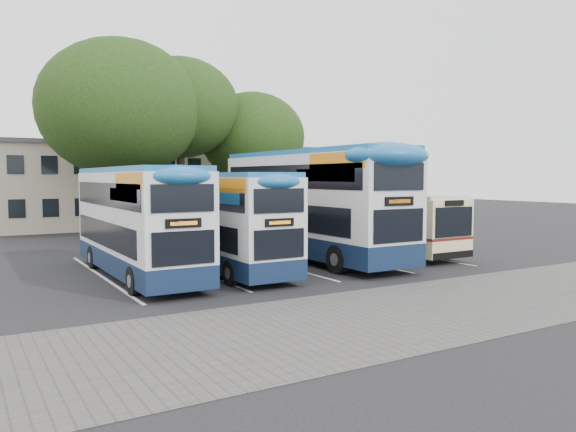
{
  "coord_description": "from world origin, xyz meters",
  "views": [
    {
      "loc": [
        -15.37,
        -16.42,
        3.72
      ],
      "look_at": [
        -2.62,
        5.0,
        1.98
      ],
      "focal_mm": 35.0,
      "sensor_mm": 36.0,
      "label": 1
    }
  ],
  "objects_px": {
    "tree_right": "(252,137)",
    "bus_dd_right": "(310,199)",
    "bus_dd_left": "(137,217)",
    "tree_left": "(120,108)",
    "tree_mid": "(180,108)",
    "bus_dd_mid": "(221,217)",
    "lamp_post": "(285,159)",
    "bus_single": "(378,219)"
  },
  "relations": [
    {
      "from": "tree_right",
      "to": "bus_dd_right",
      "type": "xyz_separation_m",
      "value": [
        -3.93,
        -13.36,
        -3.75
      ]
    },
    {
      "from": "bus_dd_right",
      "to": "bus_dd_left",
      "type": "bearing_deg",
      "value": -175.49
    },
    {
      "from": "tree_right",
      "to": "bus_dd_left",
      "type": "bearing_deg",
      "value": -130.59
    },
    {
      "from": "tree_left",
      "to": "tree_mid",
      "type": "relative_size",
      "value": 1.04
    },
    {
      "from": "tree_mid",
      "to": "bus_dd_mid",
      "type": "bearing_deg",
      "value": -103.86
    },
    {
      "from": "lamp_post",
      "to": "bus_single",
      "type": "bearing_deg",
      "value": -102.92
    },
    {
      "from": "lamp_post",
      "to": "tree_left",
      "type": "bearing_deg",
      "value": -167.45
    },
    {
      "from": "tree_right",
      "to": "bus_single",
      "type": "relative_size",
      "value": 0.98
    },
    {
      "from": "bus_dd_right",
      "to": "bus_single",
      "type": "height_order",
      "value": "bus_dd_right"
    },
    {
      "from": "tree_right",
      "to": "bus_dd_left",
      "type": "xyz_separation_m",
      "value": [
        -11.99,
        -14.0,
        -4.21
      ]
    },
    {
      "from": "lamp_post",
      "to": "tree_right",
      "type": "xyz_separation_m",
      "value": [
        -3.6,
        -1.73,
        1.37
      ]
    },
    {
      "from": "lamp_post",
      "to": "bus_dd_right",
      "type": "relative_size",
      "value": 0.77
    },
    {
      "from": "bus_dd_mid",
      "to": "tree_mid",
      "type": "bearing_deg",
      "value": 76.14
    },
    {
      "from": "lamp_post",
      "to": "bus_dd_mid",
      "type": "height_order",
      "value": "lamp_post"
    },
    {
      "from": "tree_left",
      "to": "bus_dd_mid",
      "type": "height_order",
      "value": "tree_left"
    },
    {
      "from": "tree_left",
      "to": "bus_dd_right",
      "type": "relative_size",
      "value": 1.0
    },
    {
      "from": "tree_mid",
      "to": "bus_single",
      "type": "height_order",
      "value": "tree_mid"
    },
    {
      "from": "tree_right",
      "to": "tree_mid",
      "type": "bearing_deg",
      "value": -175.98
    },
    {
      "from": "tree_right",
      "to": "bus_dd_left",
      "type": "distance_m",
      "value": 18.91
    },
    {
      "from": "tree_left",
      "to": "bus_dd_right",
      "type": "bearing_deg",
      "value": -66.35
    },
    {
      "from": "lamp_post",
      "to": "tree_right",
      "type": "distance_m",
      "value": 4.22
    },
    {
      "from": "tree_mid",
      "to": "bus_single",
      "type": "xyz_separation_m",
      "value": [
        5.5,
        -12.8,
        -6.42
      ]
    },
    {
      "from": "tree_left",
      "to": "tree_right",
      "type": "relative_size",
      "value": 1.23
    },
    {
      "from": "bus_dd_left",
      "to": "bus_dd_mid",
      "type": "xyz_separation_m",
      "value": [
        3.25,
        -0.26,
        -0.1
      ]
    },
    {
      "from": "lamp_post",
      "to": "bus_dd_left",
      "type": "xyz_separation_m",
      "value": [
        -15.59,
        -15.73,
        -2.84
      ]
    },
    {
      "from": "tree_mid",
      "to": "tree_right",
      "type": "distance_m",
      "value": 5.57
    },
    {
      "from": "tree_left",
      "to": "bus_dd_right",
      "type": "distance_m",
      "value": 14.25
    },
    {
      "from": "lamp_post",
      "to": "bus_single",
      "type": "xyz_separation_m",
      "value": [
        -3.42,
        -14.89,
        -3.44
      ]
    },
    {
      "from": "bus_dd_left",
      "to": "bus_dd_right",
      "type": "distance_m",
      "value": 8.1
    },
    {
      "from": "bus_dd_left",
      "to": "bus_single",
      "type": "relative_size",
      "value": 1.0
    },
    {
      "from": "tree_right",
      "to": "bus_single",
      "type": "height_order",
      "value": "tree_right"
    },
    {
      "from": "lamp_post",
      "to": "bus_dd_right",
      "type": "height_order",
      "value": "lamp_post"
    },
    {
      "from": "tree_mid",
      "to": "bus_dd_left",
      "type": "relative_size",
      "value": 1.15
    },
    {
      "from": "tree_left",
      "to": "tree_mid",
      "type": "xyz_separation_m",
      "value": [
        3.96,
        0.77,
        0.35
      ]
    },
    {
      "from": "bus_dd_right",
      "to": "bus_single",
      "type": "bearing_deg",
      "value": 2.71
    },
    {
      "from": "bus_dd_mid",
      "to": "bus_dd_right",
      "type": "bearing_deg",
      "value": 10.59
    },
    {
      "from": "tree_left",
      "to": "bus_dd_mid",
      "type": "xyz_separation_m",
      "value": [
        0.54,
        -13.12,
        -5.58
      ]
    },
    {
      "from": "tree_left",
      "to": "bus_dd_mid",
      "type": "relative_size",
      "value": 1.26
    },
    {
      "from": "tree_left",
      "to": "bus_dd_mid",
      "type": "distance_m",
      "value": 14.27
    },
    {
      "from": "bus_dd_mid",
      "to": "bus_dd_right",
      "type": "relative_size",
      "value": 0.79
    },
    {
      "from": "tree_mid",
      "to": "tree_right",
      "type": "height_order",
      "value": "tree_mid"
    },
    {
      "from": "bus_dd_left",
      "to": "bus_single",
      "type": "distance_m",
      "value": 12.22
    }
  ]
}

